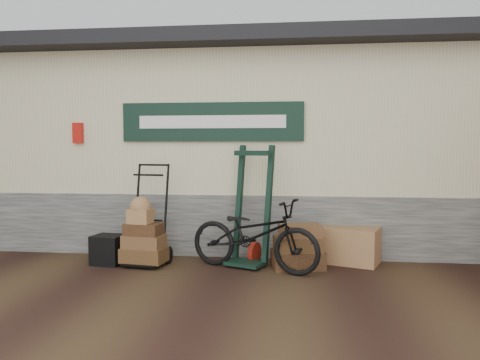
% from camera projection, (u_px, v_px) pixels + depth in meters
% --- Properties ---
extents(ground, '(80.00, 80.00, 0.00)m').
position_uv_depth(ground, '(223.00, 276.00, 5.78)').
color(ground, black).
rests_on(ground, ground).
extents(station_building, '(14.40, 4.10, 3.20)m').
position_uv_depth(station_building, '(245.00, 146.00, 8.38)').
color(station_building, '#4C4C47').
rests_on(station_building, ground).
extents(porter_trolley, '(0.76, 0.61, 1.39)m').
position_uv_depth(porter_trolley, '(149.00, 213.00, 6.35)').
color(porter_trolley, black).
rests_on(porter_trolley, ground).
extents(green_barrow, '(0.73, 0.68, 1.61)m').
position_uv_depth(green_barrow, '(252.00, 206.00, 6.29)').
color(green_barrow, black).
rests_on(green_barrow, ground).
extents(suitcase_stack, '(0.74, 0.55, 0.59)m').
position_uv_depth(suitcase_stack, '(298.00, 246.00, 6.14)').
color(suitcase_stack, '#311A0F').
rests_on(suitcase_stack, ground).
extents(wicker_hamper, '(0.88, 0.73, 0.49)m').
position_uv_depth(wicker_hamper, '(350.00, 245.00, 6.42)').
color(wicker_hamper, brown).
rests_on(wicker_hamper, ground).
extents(black_trunk, '(0.44, 0.40, 0.40)m').
position_uv_depth(black_trunk, '(108.00, 250.00, 6.36)').
color(black_trunk, black).
rests_on(black_trunk, ground).
extents(bicycle, '(1.18, 1.89, 1.04)m').
position_uv_depth(bicycle, '(254.00, 230.00, 6.02)').
color(bicycle, black).
rests_on(bicycle, ground).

